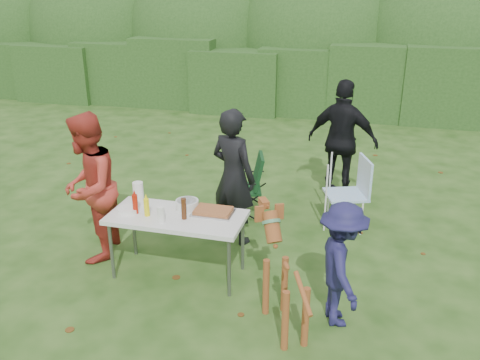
% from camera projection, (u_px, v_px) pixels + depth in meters
% --- Properties ---
extents(ground, '(80.00, 80.00, 0.00)m').
position_uv_depth(ground, '(201.00, 281.00, 5.70)').
color(ground, '#1E4211').
extents(hedge_row, '(22.00, 1.40, 1.70)m').
position_uv_depth(hedge_row, '(306.00, 80.00, 12.58)').
color(hedge_row, '#23471C').
rests_on(hedge_row, ground).
extents(shrub_backdrop, '(20.00, 2.60, 3.20)m').
position_uv_depth(shrub_backdrop, '(315.00, 41.00, 13.74)').
color(shrub_backdrop, '#3D6628').
rests_on(shrub_backdrop, ground).
extents(folding_table, '(1.50, 0.70, 0.74)m').
position_uv_depth(folding_table, '(177.00, 220.00, 5.60)').
color(folding_table, silver).
rests_on(folding_table, ground).
extents(person_cook, '(0.75, 0.64, 1.74)m').
position_uv_depth(person_cook, '(233.00, 177.00, 6.31)').
color(person_cook, black).
rests_on(person_cook, ground).
extents(person_red_jacket, '(0.85, 1.00, 1.78)m').
position_uv_depth(person_red_jacket, '(89.00, 188.00, 5.91)').
color(person_red_jacket, '#AF3328').
rests_on(person_red_jacket, ground).
extents(person_black_puffy, '(1.14, 0.68, 1.83)m').
position_uv_depth(person_black_puffy, '(342.00, 141.00, 7.58)').
color(person_black_puffy, black).
rests_on(person_black_puffy, ground).
extents(child, '(0.70, 0.92, 1.26)m').
position_uv_depth(child, '(341.00, 265.00, 4.82)').
color(child, '#1C1B49').
rests_on(child, ground).
extents(dog, '(0.94, 1.19, 1.06)m').
position_uv_depth(dog, '(286.00, 281.00, 4.74)').
color(dog, brown).
rests_on(dog, ground).
extents(camping_chair, '(0.71, 0.71, 0.91)m').
position_uv_depth(camping_chair, '(243.00, 185.00, 7.15)').
color(camping_chair, '#103818').
rests_on(camping_chair, ground).
extents(lawn_chair, '(0.73, 0.73, 0.96)m').
position_uv_depth(lawn_chair, '(346.00, 192.00, 6.86)').
color(lawn_chair, '#51A1DE').
rests_on(lawn_chair, ground).
extents(food_tray, '(0.45, 0.30, 0.02)m').
position_uv_depth(food_tray, '(213.00, 213.00, 5.61)').
color(food_tray, '#B7B7BA').
rests_on(food_tray, folding_table).
extents(focaccia_bread, '(0.40, 0.26, 0.04)m').
position_uv_depth(focaccia_bread, '(213.00, 210.00, 5.60)').
color(focaccia_bread, '#9B5930').
rests_on(focaccia_bread, food_tray).
extents(mustard_bottle, '(0.06, 0.06, 0.20)m').
position_uv_depth(mustard_bottle, '(147.00, 207.00, 5.53)').
color(mustard_bottle, yellow).
rests_on(mustard_bottle, folding_table).
extents(ketchup_bottle, '(0.06, 0.06, 0.22)m').
position_uv_depth(ketchup_bottle, '(135.00, 204.00, 5.59)').
color(ketchup_bottle, '#AD1A09').
rests_on(ketchup_bottle, folding_table).
extents(beer_bottle, '(0.06, 0.06, 0.24)m').
position_uv_depth(beer_bottle, '(184.00, 209.00, 5.45)').
color(beer_bottle, '#47230F').
rests_on(beer_bottle, folding_table).
extents(paper_towel_roll, '(0.12, 0.12, 0.26)m').
position_uv_depth(paper_towel_roll, '(138.00, 193.00, 5.83)').
color(paper_towel_roll, white).
rests_on(paper_towel_roll, folding_table).
extents(cup_stack, '(0.08, 0.08, 0.18)m').
position_uv_depth(cup_stack, '(161.00, 214.00, 5.39)').
color(cup_stack, white).
rests_on(cup_stack, folding_table).
extents(pasta_bowl, '(0.26, 0.26, 0.10)m').
position_uv_depth(pasta_bowl, '(187.00, 204.00, 5.73)').
color(pasta_bowl, silver).
rests_on(pasta_bowl, folding_table).
extents(plate_stack, '(0.24, 0.24, 0.05)m').
position_uv_depth(plate_stack, '(128.00, 210.00, 5.65)').
color(plate_stack, white).
rests_on(plate_stack, folding_table).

